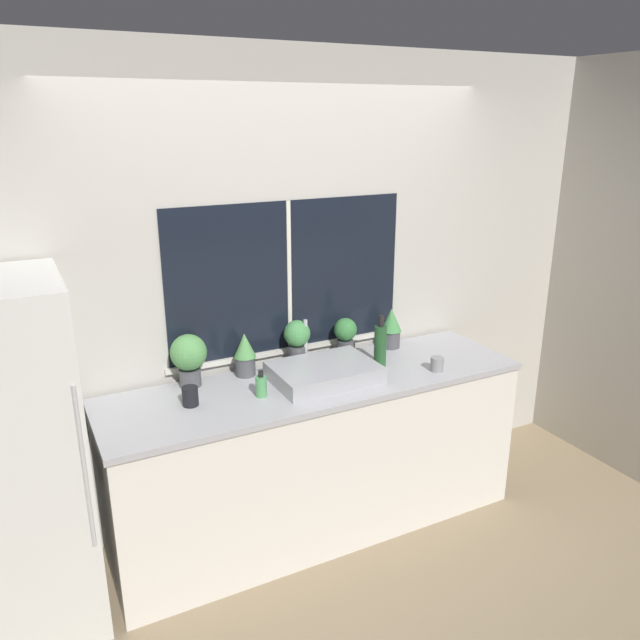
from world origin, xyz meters
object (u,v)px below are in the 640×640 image
object	(u,v)px
potted_plant_far_left	(189,356)
potted_plant_far_right	(391,327)
sink	(324,372)
soap_bottle	(261,386)
mug_grey	(437,364)
mug_black	(190,396)
bottle_tall	(380,345)
potted_plant_right	(345,335)
potted_plant_center	(298,339)
refrigerator	(10,463)
potted_plant_left	(245,353)

from	to	relation	value
potted_plant_far_left	potted_plant_far_right	size ratio (longest dim) A/B	1.14
sink	soap_bottle	size ratio (longest dim) A/B	4.01
mug_grey	mug_black	xyz separation A→B (m)	(-1.38, 0.21, 0.01)
bottle_tall	mug_grey	distance (m)	0.34
potted_plant_right	bottle_tall	size ratio (longest dim) A/B	0.78
potted_plant_far_left	mug_black	world-z (taller)	potted_plant_far_left
potted_plant_far_right	mug_black	bearing A→B (deg)	-170.11
potted_plant_center	mug_black	distance (m)	0.76
sink	potted_plant_far_right	distance (m)	0.67
potted_plant_far_left	potted_plant_far_right	world-z (taller)	potted_plant_far_left
refrigerator	mug_black	xyz separation A→B (m)	(0.84, 0.02, 0.14)
potted_plant_left	potted_plant_center	distance (m)	0.33
potted_plant_far_right	mug_black	distance (m)	1.38
potted_plant_left	potted_plant_center	xyz separation A→B (m)	(0.33, 0.00, 0.03)
refrigerator	potted_plant_far_right	size ratio (longest dim) A/B	6.62
potted_plant_center	soap_bottle	xyz separation A→B (m)	(-0.35, -0.30, -0.10)
refrigerator	potted_plant_far_left	size ratio (longest dim) A/B	5.81
potted_plant_center	potted_plant_far_left	bearing A→B (deg)	180.00
potted_plant_far_left	potted_plant_right	world-z (taller)	potted_plant_far_left
potted_plant_center	soap_bottle	world-z (taller)	potted_plant_center
soap_bottle	potted_plant_center	bearing A→B (deg)	40.45
refrigerator	potted_plant_right	xyz separation A→B (m)	(1.87, 0.25, 0.23)
sink	potted_plant_center	size ratio (longest dim) A/B	2.06
soap_bottle	bottle_tall	size ratio (longest dim) A/B	0.46
soap_bottle	mug_black	distance (m)	0.37
potted_plant_left	potted_plant_far_right	xyz separation A→B (m)	(0.97, 0.00, 0.00)
potted_plant_far_right	potted_plant_left	bearing A→B (deg)	180.00
potted_plant_right	bottle_tall	distance (m)	0.25
refrigerator	sink	bearing A→B (deg)	-0.32
potted_plant_left	mug_grey	size ratio (longest dim) A/B	2.98
potted_plant_far_left	potted_plant_left	world-z (taller)	potted_plant_far_left
soap_bottle	mug_grey	distance (m)	1.03
potted_plant_far_right	mug_grey	world-z (taller)	potted_plant_far_right
soap_bottle	mug_grey	xyz separation A→B (m)	(1.02, -0.15, -0.02)
soap_bottle	mug_grey	world-z (taller)	soap_bottle
potted_plant_left	sink	bearing A→B (deg)	-35.88
soap_bottle	mug_grey	bearing A→B (deg)	-8.13
potted_plant_far_left	potted_plant_right	distance (m)	0.96
potted_plant_far_left	bottle_tall	world-z (taller)	bottle_tall
sink	potted_plant_far_left	size ratio (longest dim) A/B	1.94
potted_plant_center	sink	bearing A→B (deg)	-82.34
potted_plant_far_left	potted_plant_right	bearing A→B (deg)	-0.00
potted_plant_right	mug_black	distance (m)	1.06
potted_plant_left	bottle_tall	bearing A→B (deg)	-16.68
potted_plant_left	soap_bottle	world-z (taller)	potted_plant_left
potted_plant_far_left	mug_black	distance (m)	0.27
refrigerator	mug_grey	size ratio (longest dim) A/B	20.33
sink	soap_bottle	distance (m)	0.39
potted_plant_far_left	mug_black	size ratio (longest dim) A/B	2.92
refrigerator	potted_plant_left	distance (m)	1.27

